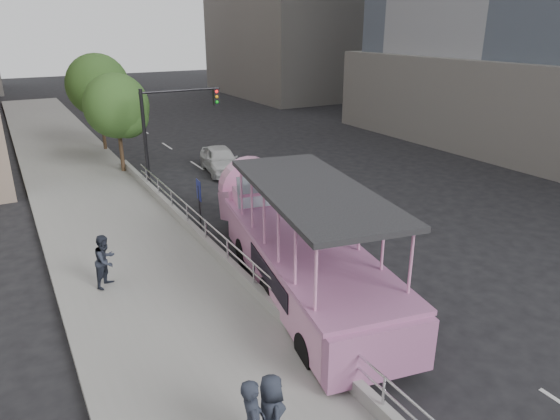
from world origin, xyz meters
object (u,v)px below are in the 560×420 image
object	(u,v)px
duck_boat	(293,243)
traffic_signal	(167,122)
pedestrian_mid	(106,261)
street_tree_near	(119,108)
car	(221,160)
street_tree_far	(100,88)
pedestrian_far	(271,414)
parking_sign	(199,202)

from	to	relation	value
duck_boat	traffic_signal	world-z (taller)	traffic_signal
pedestrian_mid	street_tree_near	size ratio (longest dim) A/B	0.30
street_tree_near	car	bearing A→B (deg)	-21.18
car	traffic_signal	size ratio (longest dim) A/B	0.85
car	duck_boat	bearing A→B (deg)	-94.03
duck_boat	traffic_signal	size ratio (longest dim) A/B	2.25
traffic_signal	street_tree_far	xyz separation A→B (m)	(-1.40, 9.43, 0.81)
duck_boat	pedestrian_mid	distance (m)	5.97
pedestrian_far	traffic_signal	bearing A→B (deg)	-3.95
car	pedestrian_far	xyz separation A→B (m)	(-7.27, -19.55, 0.41)
duck_boat	street_tree_near	world-z (taller)	street_tree_near
car	street_tree_near	xyz separation A→B (m)	(-5.03, 1.95, 3.07)
duck_boat	street_tree_far	world-z (taller)	street_tree_far
car	street_tree_near	bearing A→B (deg)	167.90
car	pedestrian_mid	distance (m)	14.19
car	parking_sign	world-z (taller)	parking_sign
duck_boat	car	size ratio (longest dim) A/B	2.66
pedestrian_far	duck_boat	bearing A→B (deg)	-25.98
car	street_tree_far	distance (m)	9.95
pedestrian_far	parking_sign	bearing A→B (deg)	-6.01
street_tree_near	pedestrian_far	bearing A→B (deg)	-95.96
pedestrian_mid	pedestrian_far	xyz separation A→B (m)	(1.40, -8.33, -0.01)
pedestrian_mid	parking_sign	xyz separation A→B (m)	(4.14, 2.61, 0.43)
pedestrian_mid	street_tree_near	xyz separation A→B (m)	(3.64, 13.17, 2.66)
traffic_signal	parking_sign	bearing A→B (deg)	-98.77
pedestrian_far	street_tree_near	xyz separation A→B (m)	(2.24, 21.50, 2.66)
street_tree_far	parking_sign	bearing A→B (deg)	-88.97
duck_boat	traffic_signal	distance (m)	12.12
street_tree_near	pedestrian_mid	bearing A→B (deg)	-105.46
duck_boat	pedestrian_far	distance (m)	7.41
car	traffic_signal	distance (m)	4.64
duck_boat	pedestrian_far	size ratio (longest dim) A/B	6.84
car	pedestrian_mid	size ratio (longest dim) A/B	2.55
duck_boat	street_tree_far	bearing A→B (deg)	94.56
pedestrian_mid	street_tree_near	world-z (taller)	street_tree_near
duck_boat	pedestrian_far	xyz separation A→B (m)	(-4.15, -6.14, -0.25)
car	street_tree_far	size ratio (longest dim) A/B	0.68
street_tree_far	duck_boat	bearing A→B (deg)	-85.44
duck_boat	pedestrian_mid	world-z (taller)	duck_boat
street_tree_near	street_tree_far	world-z (taller)	street_tree_far
pedestrian_mid	street_tree_near	distance (m)	13.92
parking_sign	traffic_signal	size ratio (longest dim) A/B	0.48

